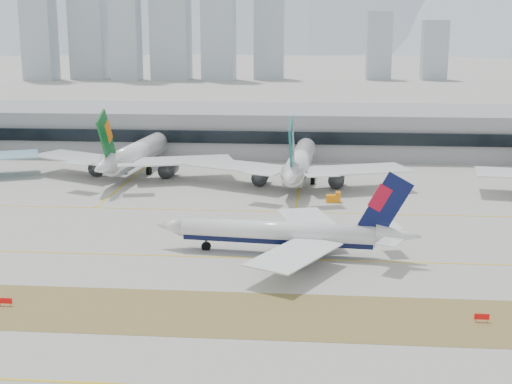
# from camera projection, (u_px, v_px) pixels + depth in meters

# --- Properties ---
(ground) EXTENTS (3000.00, 3000.00, 0.00)m
(ground) POSITION_uv_depth(u_px,v_px,m) (235.00, 250.00, 139.82)
(ground) COLOR #9D9B93
(ground) RESTS_ON ground
(apron_markings) EXTENTS (360.00, 122.22, 0.06)m
(apron_markings) POSITION_uv_depth(u_px,v_px,m) (186.00, 383.00, 87.45)
(apron_markings) COLOR olive
(apron_markings) RESTS_ON ground
(taxiing_airliner) EXTENTS (51.24, 44.31, 17.21)m
(taxiing_airliner) POSITION_uv_depth(u_px,v_px,m) (287.00, 234.00, 135.82)
(taxiing_airliner) COLOR white
(taxiing_airliner) RESTS_ON ground
(widebody_eva) EXTENTS (62.29, 61.14, 22.27)m
(widebody_eva) POSITION_uv_depth(u_px,v_px,m) (135.00, 155.00, 209.20)
(widebody_eva) COLOR white
(widebody_eva) RESTS_ON ground
(widebody_cathay) EXTENTS (61.87, 60.60, 22.09)m
(widebody_cathay) POSITION_uv_depth(u_px,v_px,m) (299.00, 164.00, 196.28)
(widebody_cathay) COLOR white
(widebody_cathay) RESTS_ON ground
(terminal) EXTENTS (280.00, 43.10, 15.00)m
(terminal) POSITION_uv_depth(u_px,v_px,m) (273.00, 130.00, 249.57)
(terminal) COLOR gray
(terminal) RESTS_ON ground
(hold_sign_left) EXTENTS (2.20, 0.15, 1.35)m
(hold_sign_left) POSITION_uv_depth(u_px,v_px,m) (5.00, 301.00, 111.28)
(hold_sign_left) COLOR red
(hold_sign_left) RESTS_ON ground
(hold_sign_right) EXTENTS (2.20, 0.15, 1.35)m
(hold_sign_right) POSITION_uv_depth(u_px,v_px,m) (482.00, 317.00, 105.20)
(hold_sign_right) COLOR red
(hold_sign_right) RESTS_ON ground
(gse_c) EXTENTS (3.55, 2.00, 2.60)m
(gse_c) POSITION_uv_depth(u_px,v_px,m) (334.00, 198.00, 177.51)
(gse_c) COLOR orange
(gse_c) RESTS_ON ground
(city_skyline) EXTENTS (342.00, 49.80, 140.00)m
(city_skyline) POSITION_uv_depth(u_px,v_px,m) (168.00, 18.00, 577.50)
(city_skyline) COLOR #A2ADB8
(city_skyline) RESTS_ON ground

